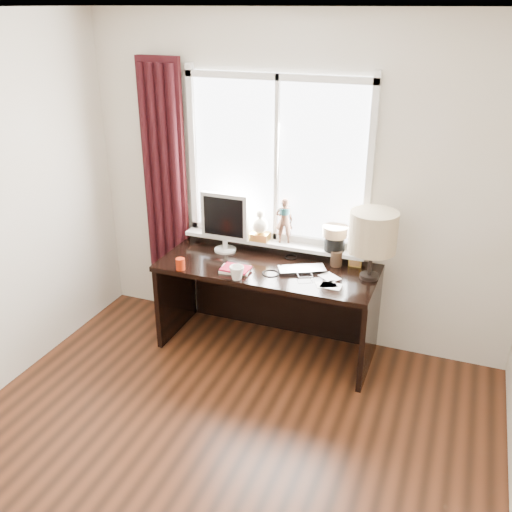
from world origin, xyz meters
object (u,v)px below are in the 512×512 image
at_px(desk, 271,288).
at_px(monitor, 224,219).
at_px(table_lamp, 373,233).
at_px(laptop, 302,269).
at_px(red_cup, 180,264).
at_px(mug, 237,272).

relative_size(desk, monitor, 3.47).
bearing_deg(table_lamp, laptop, -172.95).
xyz_separation_m(desk, table_lamp, (0.78, -0.03, 0.61)).
bearing_deg(laptop, desk, 134.66).
bearing_deg(monitor, red_cup, -110.56).
bearing_deg(laptop, mug, -170.90).
height_order(laptop, monitor, monitor).
xyz_separation_m(laptop, mug, (-0.41, -0.31, 0.04)).
relative_size(laptop, mug, 3.22).
relative_size(laptop, desk, 0.21).
relative_size(laptop, monitor, 0.73).
bearing_deg(laptop, table_lamp, -20.77).
distance_m(laptop, red_cup, 0.93).
xyz_separation_m(mug, monitor, (-0.30, 0.46, 0.22)).
bearing_deg(monitor, desk, -7.93).
height_order(red_cup, desk, red_cup).
height_order(laptop, mug, mug).
bearing_deg(mug, table_lamp, 22.16).
relative_size(laptop, table_lamp, 0.69).
height_order(laptop, red_cup, red_cup).
bearing_deg(laptop, monitor, 140.40).
height_order(desk, table_lamp, table_lamp).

